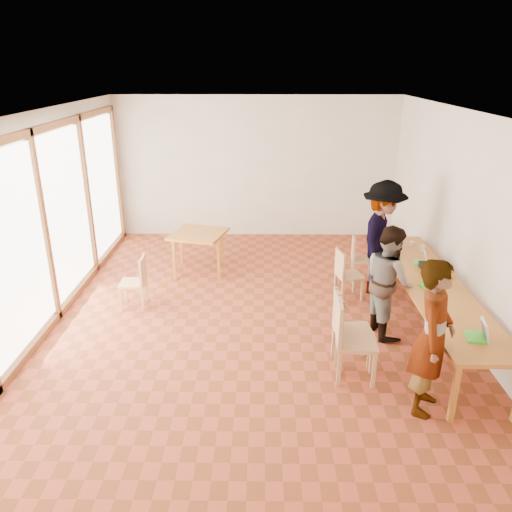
{
  "coord_description": "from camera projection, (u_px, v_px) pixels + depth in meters",
  "views": [
    {
      "loc": [
        0.13,
        -6.64,
        3.6
      ],
      "look_at": [
        0.05,
        -0.2,
        1.1
      ],
      "focal_mm": 35.0,
      "sensor_mm": 36.0,
      "label": 1
    }
  ],
  "objects": [
    {
      "name": "laptop_mid",
      "position": [
        431.0,
        284.0,
        6.75
      ],
      "size": [
        0.25,
        0.26,
        0.19
      ],
      "rotation": [
        0.0,
        0.0,
        0.26
      ],
      "color": "green",
      "rests_on": "communal_table"
    },
    {
      "name": "window_wall",
      "position": [
        42.0,
        223.0,
        6.99
      ],
      "size": [
        0.1,
        8.0,
        3.0
      ],
      "primitive_type": "cube",
      "color": "white",
      "rests_on": "ground"
    },
    {
      "name": "chair_near",
      "position": [
        346.0,
        323.0,
        6.16
      ],
      "size": [
        0.49,
        0.49,
        0.53
      ],
      "rotation": [
        0.0,
        0.0,
        0.06
      ],
      "color": "tan",
      "rests_on": "ground"
    },
    {
      "name": "yellow_mug",
      "position": [
        450.0,
        275.0,
        7.03
      ],
      "size": [
        0.15,
        0.15,
        0.1
      ],
      "primitive_type": "imported",
      "rotation": [
        0.0,
        0.0,
        0.26
      ],
      "color": "yellow",
      "rests_on": "communal_table"
    },
    {
      "name": "condiment_cup",
      "position": [
        412.0,
        243.0,
        8.35
      ],
      "size": [
        0.08,
        0.08,
        0.06
      ],
      "primitive_type": "cylinder",
      "color": "white",
      "rests_on": "communal_table"
    },
    {
      "name": "person_far",
      "position": [
        382.0,
        238.0,
        8.07
      ],
      "size": [
        1.15,
        1.41,
        1.89
      ],
      "primitive_type": "imported",
      "rotation": [
        0.0,
        0.0,
        1.14
      ],
      "color": "gray",
      "rests_on": "ground"
    },
    {
      "name": "wall_right",
      "position": [
        469.0,
        225.0,
        6.92
      ],
      "size": [
        0.1,
        8.0,
        3.0
      ],
      "primitive_type": "cube",
      "color": "beige",
      "rests_on": "ground"
    },
    {
      "name": "person_near",
      "position": [
        432.0,
        338.0,
        5.27
      ],
      "size": [
        0.66,
        0.76,
        1.77
      ],
      "primitive_type": "imported",
      "rotation": [
        0.0,
        0.0,
        1.14
      ],
      "color": "gray",
      "rests_on": "ground"
    },
    {
      "name": "side_table",
      "position": [
        198.0,
        237.0,
        9.0
      ],
      "size": [
        0.9,
        0.9,
        0.75
      ],
      "rotation": [
        0.0,
        0.0,
        -0.25
      ],
      "color": "#C1782A",
      "rests_on": "ground"
    },
    {
      "name": "black_pouch",
      "position": [
        426.0,
        267.0,
        7.35
      ],
      "size": [
        0.16,
        0.26,
        0.09
      ],
      "primitive_type": "cube",
      "color": "black",
      "rests_on": "communal_table"
    },
    {
      "name": "clear_glass",
      "position": [
        423.0,
        248.0,
        8.1
      ],
      "size": [
        0.07,
        0.07,
        0.09
      ],
      "primitive_type": "cylinder",
      "color": "silver",
      "rests_on": "communal_table"
    },
    {
      "name": "pink_phone",
      "position": [
        400.0,
        264.0,
        7.56
      ],
      "size": [
        0.05,
        0.1,
        0.01
      ],
      "primitive_type": "cube",
      "color": "#E53363",
      "rests_on": "communal_table"
    },
    {
      "name": "ground",
      "position": [
        253.0,
        319.0,
        7.49
      ],
      "size": [
        8.0,
        8.0,
        0.0
      ],
      "primitive_type": "plane",
      "color": "#AA4229",
      "rests_on": "ground"
    },
    {
      "name": "ceiling",
      "position": [
        253.0,
        111.0,
        6.4
      ],
      "size": [
        6.0,
        8.0,
        0.04
      ],
      "primitive_type": "cube",
      "color": "white",
      "rests_on": "wall_back"
    },
    {
      "name": "laptop_far",
      "position": [
        423.0,
        261.0,
        7.56
      ],
      "size": [
        0.24,
        0.25,
        0.18
      ],
      "rotation": [
        0.0,
        0.0,
        -0.25
      ],
      "color": "green",
      "rests_on": "communal_table"
    },
    {
      "name": "wall_front",
      "position": [
        241.0,
        411.0,
        3.22
      ],
      "size": [
        6.0,
        0.1,
        3.0
      ],
      "primitive_type": "cube",
      "color": "beige",
      "rests_on": "ground"
    },
    {
      "name": "wall_back",
      "position": [
        256.0,
        168.0,
        10.68
      ],
      "size": [
        6.0,
        0.1,
        3.0
      ],
      "primitive_type": "cube",
      "color": "beige",
      "rests_on": "ground"
    },
    {
      "name": "person_mid",
      "position": [
        389.0,
        281.0,
        6.88
      ],
      "size": [
        0.74,
        0.88,
        1.59
      ],
      "primitive_type": "imported",
      "rotation": [
        0.0,
        0.0,
        1.77
      ],
      "color": "gray",
      "rests_on": "ground"
    },
    {
      "name": "chair_mid",
      "position": [
        348.0,
        332.0,
        5.91
      ],
      "size": [
        0.51,
        0.51,
        0.54
      ],
      "rotation": [
        0.0,
        0.0,
        -0.07
      ],
      "color": "tan",
      "rests_on": "ground"
    },
    {
      "name": "chair_far",
      "position": [
        345.0,
        270.0,
        7.99
      ],
      "size": [
        0.46,
        0.46,
        0.44
      ],
      "rotation": [
        0.0,
        0.0,
        0.23
      ],
      "color": "tan",
      "rests_on": "ground"
    },
    {
      "name": "laptop_near",
      "position": [
        480.0,
        334.0,
        5.5
      ],
      "size": [
        0.27,
        0.29,
        0.22
      ],
      "rotation": [
        0.0,
        0.0,
        -0.17
      ],
      "color": "green",
      "rests_on": "communal_table"
    },
    {
      "name": "chair_spare",
      "position": [
        138.0,
        276.0,
        7.73
      ],
      "size": [
        0.4,
        0.4,
        0.44
      ],
      "rotation": [
        0.0,
        0.0,
        3.18
      ],
      "color": "tan",
      "rests_on": "ground"
    },
    {
      "name": "communal_table",
      "position": [
        432.0,
        287.0,
        6.92
      ],
      "size": [
        0.8,
        4.0,
        0.75
      ],
      "color": "#C1782A",
      "rests_on": "ground"
    },
    {
      "name": "chair_empty",
      "position": [
        358.0,
        253.0,
        8.73
      ],
      "size": [
        0.4,
        0.4,
        0.42
      ],
      "rotation": [
        0.0,
        0.0,
        -0.09
      ],
      "color": "tan",
      "rests_on": "ground"
    }
  ]
}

